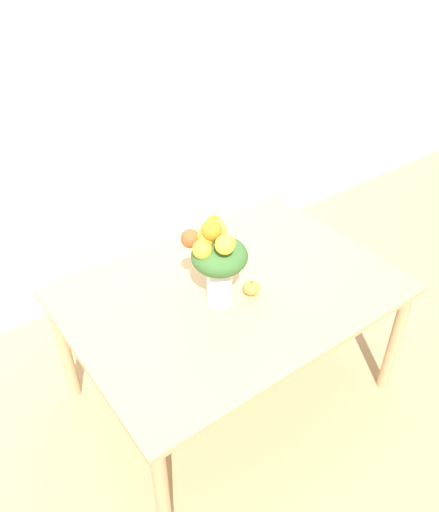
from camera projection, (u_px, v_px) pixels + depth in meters
The scene contains 6 objects.
ground_plane at pixel (230, 388), 2.86m from camera, with size 12.00×12.00×0.00m, color tan.
wall_back at pixel (101, 96), 2.89m from camera, with size 8.00×0.06×2.70m.
dining_table at pixel (232, 300), 2.47m from camera, with size 1.57×1.12×0.75m.
flower_vase at pixel (217, 258), 2.19m from camera, with size 0.27×0.26×0.46m.
pumpkin at pixel (251, 288), 2.37m from camera, with size 0.08×0.08×0.07m.
dining_chair_near_window at pixel (153, 244), 3.21m from camera, with size 0.45×0.45×0.92m.
Camera 1 is at (-1.15, -1.47, 2.30)m, focal length 35.00 mm.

